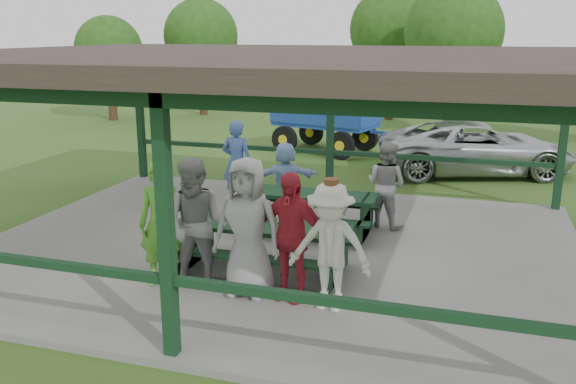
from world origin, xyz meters
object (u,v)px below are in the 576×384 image
(spectator_blue, at_px, (237,163))
(contestant_grey_left, at_px, (197,226))
(contestant_green, at_px, (162,224))
(picnic_table_near, at_px, (262,242))
(pickup_truck, at_px, (476,148))
(contestant_white_fedora, at_px, (330,247))
(picnic_table_far, at_px, (308,207))
(contestant_red, at_px, (290,236))
(farm_trailer, at_px, (326,128))
(contestant_grey_mid, at_px, (248,227))
(spectator_lblue, at_px, (285,178))
(spectator_grey, at_px, (386,184))

(spectator_blue, bearing_deg, contestant_grey_left, 105.15)
(contestant_green, bearing_deg, picnic_table_near, 20.16)
(picnic_table_near, bearing_deg, pickup_truck, 70.16)
(contestant_grey_left, relative_size, contestant_white_fedora, 1.07)
(picnic_table_far, bearing_deg, picnic_table_near, -94.34)
(contestant_white_fedora, bearing_deg, picnic_table_far, 115.58)
(contestant_white_fedora, bearing_deg, picnic_table_near, 148.05)
(contestant_red, bearing_deg, farm_trailer, 111.62)
(picnic_table_far, distance_m, contestant_grey_mid, 2.86)
(spectator_blue, xyz_separation_m, farm_trailer, (0.25, 6.67, -0.27))
(pickup_truck, bearing_deg, picnic_table_near, 141.88)
(contestant_green, height_order, pickup_truck, contestant_green)
(contestant_green, relative_size, spectator_lblue, 1.24)
(spectator_blue, bearing_deg, contestant_green, 98.01)
(contestant_grey_left, distance_m, farm_trailer, 10.95)
(contestant_grey_mid, bearing_deg, spectator_lblue, 99.18)
(picnic_table_far, xyz_separation_m, spectator_blue, (-1.91, 1.36, 0.43))
(contestant_grey_left, height_order, pickup_truck, contestant_grey_left)
(contestant_grey_left, bearing_deg, contestant_green, 171.49)
(spectator_blue, bearing_deg, picnic_table_far, 145.01)
(contestant_green, relative_size, contestant_grey_mid, 0.94)
(contestant_grey_left, xyz_separation_m, pickup_truck, (3.62, 9.14, -0.36))
(picnic_table_far, distance_m, contestant_red, 2.85)
(contestant_green, xyz_separation_m, contestant_grey_left, (0.55, -0.01, 0.04))
(contestant_grey_mid, xyz_separation_m, spectator_lblue, (-0.67, 3.80, -0.24))
(spectator_blue, relative_size, farm_trailer, 0.42)
(contestant_grey_left, relative_size, contestant_red, 1.07)
(contestant_white_fedora, relative_size, spectator_grey, 1.10)
(contestant_grey_mid, bearing_deg, pickup_truck, 71.55)
(contestant_red, bearing_deg, contestant_grey_left, -164.76)
(contestant_white_fedora, bearing_deg, contestant_green, -176.99)
(contestant_grey_mid, height_order, spectator_blue, contestant_grey_mid)
(picnic_table_near, height_order, spectator_lblue, spectator_lblue)
(contestant_grey_mid, distance_m, pickup_truck, 9.53)
(picnic_table_far, height_order, farm_trailer, farm_trailer)
(contestant_white_fedora, height_order, spectator_lblue, contestant_white_fedora)
(contestant_red, height_order, spectator_lblue, contestant_red)
(spectator_grey, bearing_deg, contestant_grey_left, 83.82)
(contestant_green, bearing_deg, contestant_grey_mid, -13.53)
(contestant_grey_left, bearing_deg, picnic_table_far, 67.62)
(contestant_red, height_order, contestant_white_fedora, contestant_red)
(contestant_red, relative_size, spectator_lblue, 1.21)
(contestant_green, xyz_separation_m, contestant_red, (1.87, 0.10, -0.02))
(contestant_grey_mid, relative_size, farm_trailer, 0.46)
(farm_trailer, bearing_deg, picnic_table_far, -63.40)
(spectator_blue, bearing_deg, pickup_truck, -133.56)
(pickup_truck, distance_m, farm_trailer, 4.82)
(contestant_red, bearing_deg, picnic_table_far, 110.86)
(picnic_table_near, xyz_separation_m, contestant_white_fedora, (1.27, -0.95, 0.38))
(contestant_grey_mid, bearing_deg, picnic_table_near, 95.07)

